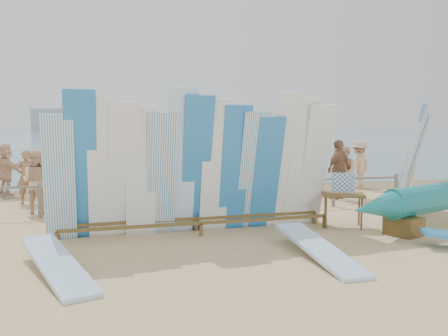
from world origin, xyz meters
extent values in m
plane|color=tan|center=(0.00, 0.00, 0.00)|extent=(160.00, 160.00, 0.00)
cube|color=slate|center=(0.00, 128.00, 0.00)|extent=(320.00, 240.00, 0.02)
cube|color=olive|center=(0.00, 7.20, 0.00)|extent=(40.00, 2.60, 0.01)
cube|color=#999EA3|center=(-12.00, 180.00, 4.02)|extent=(45.00, 8.00, 8.00)
cube|color=silver|center=(-12.00, 180.00, 11.02)|extent=(18.00, 6.00, 6.00)
cube|color=#7B705D|center=(0.00, 3.00, 0.80)|extent=(12.00, 0.06, 0.06)
cube|color=#7B705D|center=(-4.00, 3.00, 0.45)|extent=(0.08, 0.08, 0.90)
cube|color=#7B705D|center=(-2.00, 3.00, 0.45)|extent=(0.08, 0.08, 0.90)
cube|color=#7B705D|center=(0.00, 3.00, 0.45)|extent=(0.08, 0.08, 0.90)
cube|color=#7B705D|center=(2.00, 3.00, 0.45)|extent=(0.08, 0.08, 0.90)
cube|color=#7B705D|center=(4.00, 3.00, 0.45)|extent=(0.08, 0.08, 0.90)
cube|color=#7B705D|center=(6.00, 3.00, 0.45)|extent=(0.08, 0.08, 0.90)
cube|color=brown|center=(-0.32, 0.24, 0.28)|extent=(5.81, 0.46, 0.07)
cube|color=brown|center=(-0.36, 0.73, 0.28)|extent=(5.81, 0.46, 0.07)
cube|color=white|center=(-3.17, 0.29, 1.29)|extent=(0.66, 0.68, 2.57)
cube|color=#2677C1|center=(-2.75, 0.32, 1.53)|extent=(0.68, 0.95, 3.05)
cube|color=white|center=(-2.32, 0.35, 1.48)|extent=(0.67, 0.83, 2.96)
cube|color=white|center=(-1.90, 0.38, 1.41)|extent=(0.67, 0.89, 2.83)
cube|color=white|center=(-1.56, 0.40, 1.38)|extent=(0.66, 0.67, 2.75)
cube|color=white|center=(-1.14, 0.43, 1.31)|extent=(0.66, 0.75, 2.62)
cube|color=#95C4EF|center=(-0.71, 0.46, 1.56)|extent=(0.67, 0.89, 3.12)
cube|color=#2677C1|center=(-0.38, 0.48, 1.49)|extent=(0.68, 1.01, 2.97)
cube|color=white|center=(0.04, 0.51, 1.45)|extent=(0.66, 0.78, 2.91)
cube|color=#2677C1|center=(0.47, 0.54, 1.39)|extent=(0.66, 0.79, 2.79)
cube|color=white|center=(0.89, 0.57, 1.32)|extent=(0.67, 0.87, 2.65)
cube|color=#2677C1|center=(1.23, 0.59, 1.27)|extent=(0.67, 0.82, 2.54)
cube|color=white|center=(1.65, 0.62, 1.54)|extent=(0.67, 0.81, 3.08)
cube|color=white|center=(2.08, 0.65, 1.49)|extent=(0.66, 0.76, 2.97)
cube|color=white|center=(2.41, 0.67, 1.41)|extent=(0.67, 0.91, 2.82)
cube|color=brown|center=(5.72, 1.47, 0.26)|extent=(1.41, 1.65, 0.06)
cube|color=brown|center=(5.37, 1.76, 0.26)|extent=(1.41, 1.65, 0.06)
cube|color=white|center=(4.91, 0.86, 1.21)|extent=(0.85, 0.84, 2.41)
cube|color=white|center=(5.17, 1.17, 1.44)|extent=(0.97, 0.95, 2.88)
cube|color=white|center=(5.43, 1.48, 1.38)|extent=(0.99, 0.96, 2.76)
cube|color=white|center=(5.69, 1.79, 1.32)|extent=(1.00, 0.97, 2.65)
cube|color=white|center=(5.90, 2.03, 1.27)|extent=(1.01, 0.98, 2.53)
cube|color=white|center=(6.16, 2.34, 1.23)|extent=(0.86, 0.85, 2.47)
cube|color=brown|center=(3.92, -0.62, 0.20)|extent=(0.78, 0.84, 0.40)
cone|color=#167C7E|center=(3.01, -1.02, 0.71)|extent=(1.47, 1.11, 0.62)
cube|color=brown|center=(3.02, 0.42, 0.76)|extent=(1.13, 0.97, 0.06)
cube|color=white|center=(3.02, 0.42, 1.04)|extent=(0.48, 0.22, 0.45)
cube|color=#95C4EF|center=(-2.98, -1.87, 0.00)|extent=(1.51, 2.71, 0.37)
cube|color=#95C4EF|center=(1.45, -1.83, 0.00)|extent=(0.75, 2.72, 0.36)
cube|color=red|center=(1.21, 4.18, 0.30)|extent=(0.68, 0.67, 0.05)
cube|color=red|center=(1.33, 4.38, 0.56)|extent=(0.52, 0.40, 0.51)
cube|color=red|center=(0.41, 3.84, 0.34)|extent=(0.71, 0.67, 0.05)
cube|color=red|center=(0.34, 4.08, 0.63)|extent=(0.60, 0.33, 0.58)
cube|color=red|center=(1.95, 3.53, 0.57)|extent=(0.71, 0.89, 0.57)
cube|color=red|center=(2.06, 3.82, 0.93)|extent=(0.50, 0.32, 0.36)
imported|color=beige|center=(2.26, 6.26, 0.82)|extent=(1.55, 0.63, 1.63)
imported|color=beige|center=(-5.78, 7.50, 0.87)|extent=(1.43, 1.57, 1.73)
imported|color=#8C6042|center=(3.58, 5.34, 0.78)|extent=(0.63, 0.47, 1.55)
imported|color=tan|center=(3.46, 4.99, 0.92)|extent=(0.85, 0.98, 1.83)
imported|color=#8C6042|center=(-4.74, 5.38, 0.80)|extent=(0.66, 0.51, 1.61)
imported|color=#8C6042|center=(0.48, 4.18, 0.81)|extent=(0.99, 0.51, 1.63)
imported|color=#8C6042|center=(4.76, 4.26, 0.95)|extent=(1.20, 0.98, 1.89)
imported|color=beige|center=(-4.17, 3.74, 0.85)|extent=(0.91, 0.70, 1.69)
imported|color=beige|center=(5.23, 4.82, 0.82)|extent=(0.44, 0.83, 1.65)
imported|color=tan|center=(6.64, 6.47, 0.88)|extent=(1.20, 1.01, 1.75)
camera|label=1|loc=(-1.94, -9.55, 2.38)|focal=38.00mm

